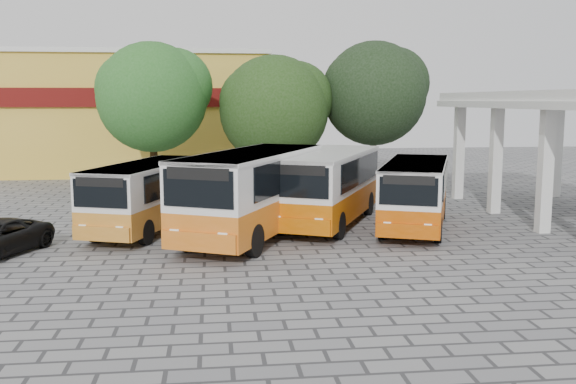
{
  "coord_description": "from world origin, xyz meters",
  "views": [
    {
      "loc": [
        -4.68,
        -21.04,
        5.04
      ],
      "look_at": [
        -1.8,
        3.44,
        1.5
      ],
      "focal_mm": 40.0,
      "sensor_mm": 36.0,
      "label": 1
    }
  ],
  "objects": [
    {
      "name": "tree_left",
      "position": [
        -7.9,
        15.4,
        5.4
      ],
      "size": [
        6.38,
        6.08,
        8.24
      ],
      "color": "#36230D",
      "rests_on": "ground"
    },
    {
      "name": "shophouse_block",
      "position": [
        -11.0,
        25.99,
        4.16
      ],
      "size": [
        20.4,
        10.4,
        8.3
      ],
      "color": "gold",
      "rests_on": "ground"
    },
    {
      "name": "bus_centre_right",
      "position": [
        -0.02,
        4.37,
        1.72
      ],
      "size": [
        5.76,
        8.84,
        2.97
      ],
      "rotation": [
        0.0,
        0.0,
        -0.44
      ],
      "color": "#BB5400",
      "rests_on": "ground"
    },
    {
      "name": "ground",
      "position": [
        0.0,
        0.0,
        0.0
      ],
      "size": [
        90.0,
        90.0,
        0.0
      ],
      "primitive_type": "plane",
      "color": "slate",
      "rests_on": "ground"
    },
    {
      "name": "tree_middle",
      "position": [
        -1.12,
        15.35,
        4.69
      ],
      "size": [
        6.49,
        6.18,
        7.57
      ],
      "color": "black",
      "rests_on": "ground"
    },
    {
      "name": "bus_centre_left",
      "position": [
        -3.22,
        2.26,
        1.83
      ],
      "size": [
        6.24,
        9.45,
        3.17
      ],
      "rotation": [
        0.0,
        0.0,
        -0.45
      ],
      "color": "#CE6515",
      "rests_on": "ground"
    },
    {
      "name": "tree_right",
      "position": [
        4.86,
        16.18,
        5.62
      ],
      "size": [
        6.41,
        6.11,
        8.47
      ],
      "color": "black",
      "rests_on": "ground"
    },
    {
      "name": "bus_far_right",
      "position": [
        3.22,
        3.13,
        1.53
      ],
      "size": [
        4.78,
        7.85,
        2.64
      ],
      "rotation": [
        0.0,
        0.0,
        -0.38
      ],
      "color": "#B74500",
      "rests_on": "ground"
    },
    {
      "name": "bus_far_left",
      "position": [
        -7.18,
        3.95,
        1.52
      ],
      "size": [
        4.54,
        7.78,
        2.63
      ],
      "rotation": [
        0.0,
        0.0,
        -0.35
      ],
      "color": "#C37A22",
      "rests_on": "ground"
    }
  ]
}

